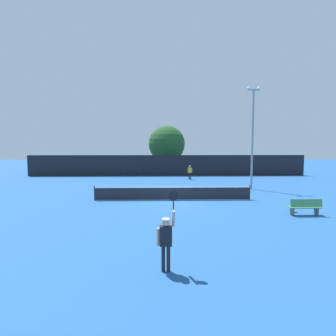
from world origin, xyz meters
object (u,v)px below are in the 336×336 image
player_receiving (190,171)px  spare_racket (293,211)px  player_serving (166,236)px  large_tree (167,144)px  parked_car_near (149,166)px  tennis_ball (145,201)px  courtside_bench (305,207)px  light_pole (253,132)px

player_receiving → spare_racket: bearing=106.1°
player_serving → large_tree: 33.08m
player_serving → parked_car_near: 33.23m
tennis_ball → spare_racket: size_ratio=0.13×
player_serving → parked_car_near: size_ratio=0.59×
tennis_ball → courtside_bench: bearing=-22.8°
player_receiving → large_tree: 10.77m
player_serving → tennis_ball: bearing=97.1°
large_tree → parked_car_near: size_ratio=1.64×
tennis_ball → large_tree: bearing=84.9°
player_receiving → courtside_bench: bearing=106.0°
player_serving → spare_racket: bearing=43.5°
player_receiving → player_serving: bearing=81.9°
large_tree → parked_car_near: bearing=175.0°
player_serving → courtside_bench: (7.99, 6.49, -0.64)m
player_serving → large_tree: bearing=88.8°
spare_racket → parked_car_near: size_ratio=0.12×
player_receiving → light_pole: bearing=123.7°
spare_racket → courtside_bench: courtside_bench is taller
player_serving → courtside_bench: player_serving is taller
large_tree → spare_racket: bearing=-74.6°
player_serving → light_pole: bearing=62.7°
light_pole → large_tree: bearing=113.2°
spare_racket → player_receiving: bearing=106.1°
player_receiving → large_tree: bearing=-75.7°
spare_racket → large_tree: size_ratio=0.07×
player_serving → tennis_ball: player_serving is taller
tennis_ball → light_pole: bearing=29.5°
spare_racket → light_pole: size_ratio=0.06×
player_receiving → light_pole: light_pole is taller
player_receiving → spare_racket: size_ratio=3.16×
courtside_bench → large_tree: size_ratio=0.25×
light_pole → tennis_ball: bearing=-150.5°
player_serving → tennis_ball: (-1.29, 10.39, -1.09)m
player_serving → tennis_ball: 10.53m
player_receiving → light_pole: (4.85, -7.28, 4.18)m
tennis_ball → courtside_bench: size_ratio=0.04×
large_tree → player_serving: bearing=-91.2°
player_serving → player_receiving: size_ratio=1.55×
light_pole → parked_car_near: size_ratio=2.12×
player_receiving → courtside_bench: 17.17m
tennis_ball → spare_racket: bearing=-18.5°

